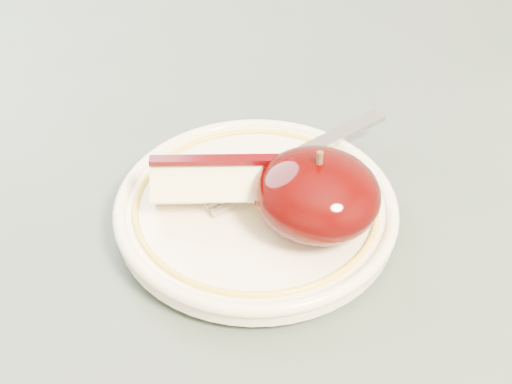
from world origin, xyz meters
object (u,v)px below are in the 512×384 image
at_px(table, 245,342).
at_px(fork, 292,158).
at_px(apple_half, 317,194).
at_px(plate, 256,208).

relative_size(table, fork, 5.99).
bearing_deg(table, apple_half, 39.72).
xyz_separation_m(table, fork, (0.00, 0.08, 0.11)).
height_order(table, plate, plate).
xyz_separation_m(table, plate, (-0.01, 0.03, 0.10)).
height_order(table, fork, fork).
distance_m(table, fork, 0.14).
relative_size(table, apple_half, 11.53).
xyz_separation_m(table, apple_half, (0.04, 0.03, 0.13)).
bearing_deg(fork, apple_half, -116.44).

